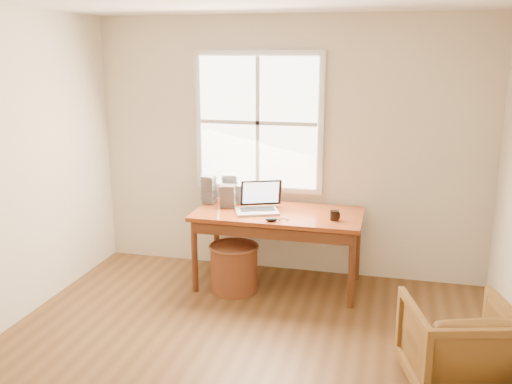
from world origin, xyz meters
TOP-DOWN VIEW (x-y plane):
  - room_shell at (-0.02, 0.16)m, footprint 4.04×4.54m
  - desk at (0.00, 1.80)m, footprint 1.60×0.80m
  - armchair at (1.55, 0.37)m, footprint 0.84×0.85m
  - wicker_stool at (-0.38, 1.57)m, footprint 0.53×0.53m
  - laptop at (-0.20, 1.73)m, footprint 0.58×0.59m
  - mouse at (0.00, 1.49)m, footprint 0.12×0.09m
  - coffee_mug at (0.55, 1.67)m, footprint 0.10×0.10m
  - cd_stack_a at (-0.56, 2.04)m, footprint 0.17×0.16m
  - cd_stack_b at (-0.53, 1.86)m, footprint 0.17×0.15m
  - cd_stack_c at (-0.75, 1.95)m, footprint 0.14×0.12m
  - cd_stack_d at (-0.42, 2.04)m, footprint 0.17×0.16m

SIDE VIEW (x-z plane):
  - wicker_stool at x=-0.38m, z-range 0.00..0.45m
  - armchair at x=1.55m, z-range 0.00..0.64m
  - desk at x=0.00m, z-range 0.71..0.75m
  - mouse at x=0.00m, z-range 0.75..0.79m
  - coffee_mug at x=0.55m, z-range 0.75..0.84m
  - cd_stack_d at x=-0.42m, z-range 0.75..0.94m
  - cd_stack_b at x=-0.53m, z-range 0.75..0.97m
  - cd_stack_c at x=-0.75m, z-range 0.75..1.03m
  - cd_stack_a at x=-0.56m, z-range 0.75..1.04m
  - laptop at x=-0.20m, z-range 0.75..1.08m
  - room_shell at x=-0.02m, z-range 0.00..2.64m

